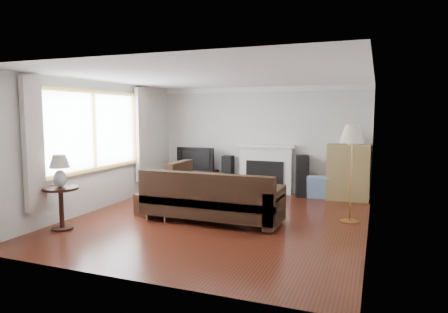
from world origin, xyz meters
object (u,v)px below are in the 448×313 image
at_px(coffee_table, 235,195).
at_px(tv_stand, 197,179).
at_px(sectional_sofa, 212,198).
at_px(floor_lamp, 351,174).
at_px(bookshelf, 348,173).
at_px(side_table, 61,208).

bearing_deg(coffee_table, tv_stand, 151.80).
bearing_deg(coffee_table, sectional_sofa, -73.69).
distance_m(tv_stand, floor_lamp, 4.22).
height_order(bookshelf, sectional_sofa, bookshelf).
height_order(tv_stand, sectional_sofa, sectional_sofa).
bearing_deg(sectional_sofa, side_table, -147.62).
distance_m(floor_lamp, side_table, 4.86).
xyz_separation_m(sectional_sofa, side_table, (-2.10, -1.33, -0.07)).
height_order(coffee_table, side_table, side_table).
bearing_deg(coffee_table, bookshelf, 44.96).
xyz_separation_m(coffee_table, floor_lamp, (2.31, -0.54, 0.63)).
distance_m(bookshelf, floor_lamp, 1.87).
xyz_separation_m(bookshelf, floor_lamp, (0.16, -1.85, 0.24)).
distance_m(tv_stand, coffee_table, 1.94).
height_order(coffee_table, floor_lamp, floor_lamp).
height_order(sectional_sofa, floor_lamp, floor_lamp).
height_order(tv_stand, floor_lamp, floor_lamp).
distance_m(coffee_table, side_table, 3.35).
xyz_separation_m(sectional_sofa, coffee_table, (-0.06, 1.33, -0.21)).
distance_m(coffee_table, floor_lamp, 2.45).
relative_size(sectional_sofa, floor_lamp, 1.54).
bearing_deg(bookshelf, tv_stand, -179.84).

